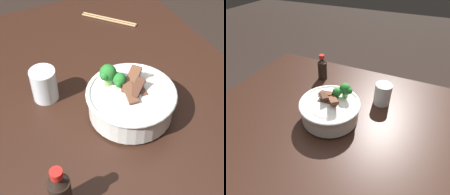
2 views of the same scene
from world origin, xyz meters
The scene contains 4 objects.
dining_table centered at (0.00, 0.00, 0.65)m, with size 1.14×0.79×0.78m.
rice_bowl centered at (-0.06, -0.02, 0.84)m, with size 0.22×0.22×0.14m.
drinking_glass centered at (0.09, 0.16, 0.82)m, with size 0.07×0.07×0.09m.
soy_sauce_bottle centered at (-0.22, 0.23, 0.84)m, with size 0.04×0.04×0.13m.
Camera 2 is at (0.18, -0.48, 1.29)m, focal length 30.11 mm.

